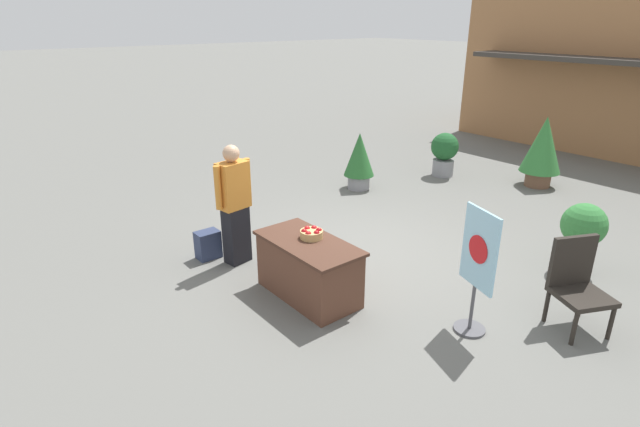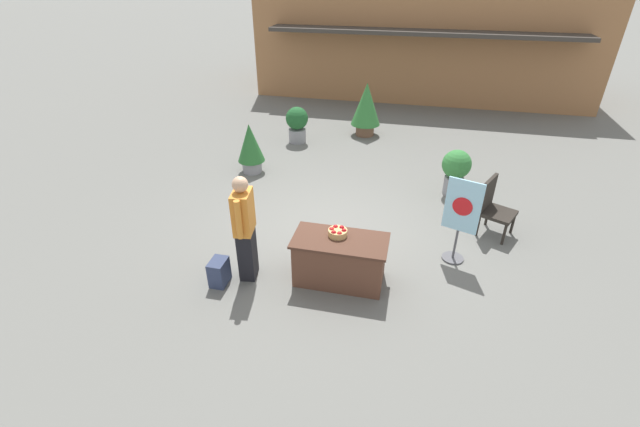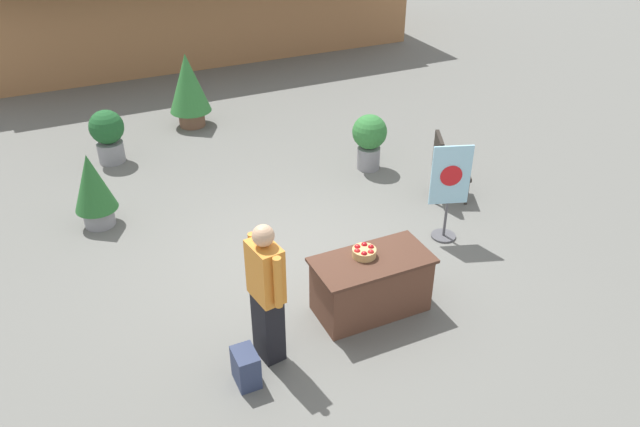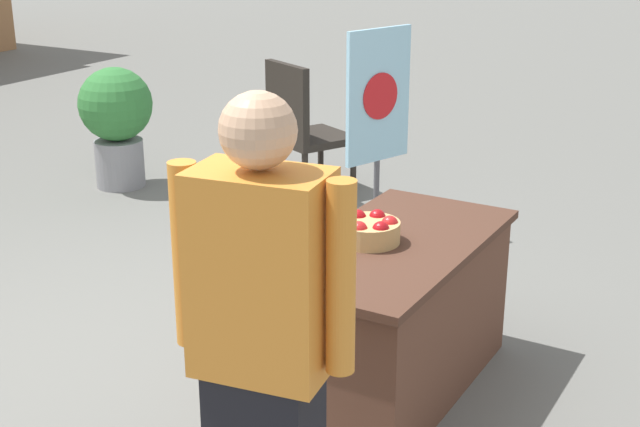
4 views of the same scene
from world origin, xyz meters
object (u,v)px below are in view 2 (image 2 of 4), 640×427
(person_visitor, at_px, (245,228))
(potted_plant_near_right, at_px, (456,169))
(apple_basket, at_px, (338,232))
(potted_plant_far_left, at_px, (297,123))
(poster_board, at_px, (460,218))
(potted_plant_near_left, at_px, (366,106))
(backpack, at_px, (219,272))
(potted_plant_far_right, at_px, (250,146))
(display_table, at_px, (340,260))
(patio_chair, at_px, (493,205))

(person_visitor, distance_m, potted_plant_near_right, 4.85)
(apple_basket, relative_size, potted_plant_far_left, 0.30)
(person_visitor, bearing_deg, poster_board, 11.61)
(poster_board, distance_m, potted_plant_far_left, 6.11)
(apple_basket, relative_size, poster_board, 0.20)
(apple_basket, relative_size, person_visitor, 0.17)
(potted_plant_far_left, distance_m, potted_plant_near_right, 4.62)
(potted_plant_near_right, bearing_deg, potted_plant_far_left, 151.79)
(apple_basket, bearing_deg, poster_board, 25.35)
(potted_plant_far_left, height_order, potted_plant_near_left, potted_plant_near_left)
(potted_plant_near_left, bearing_deg, backpack, -100.42)
(potted_plant_far_right, bearing_deg, apple_basket, -51.09)
(poster_board, height_order, potted_plant_far_right, poster_board)
(display_table, distance_m, person_visitor, 1.53)
(apple_basket, height_order, person_visitor, person_visitor)
(display_table, bearing_deg, backpack, -164.44)
(poster_board, distance_m, patio_chair, 1.22)
(patio_chair, bearing_deg, potted_plant_near_right, 138.71)
(potted_plant_far_left, bearing_deg, potted_plant_far_right, -103.85)
(backpack, height_order, potted_plant_near_left, potted_plant_near_left)
(poster_board, bearing_deg, backpack, -48.51)
(potted_plant_far_right, bearing_deg, display_table, -51.28)
(potted_plant_far_right, height_order, potted_plant_near_right, potted_plant_far_right)
(patio_chair, bearing_deg, potted_plant_near_left, 148.43)
(potted_plant_near_right, bearing_deg, apple_basket, -119.93)
(poster_board, xyz_separation_m, potted_plant_near_right, (0.06, 2.41, -0.22))
(apple_basket, distance_m, potted_plant_far_right, 4.31)
(backpack, relative_size, potted_plant_far_right, 0.36)
(apple_basket, xyz_separation_m, backpack, (-1.74, -0.60, -0.61))
(apple_basket, height_order, potted_plant_near_left, potted_plant_near_left)
(display_table, height_order, person_visitor, person_visitor)
(display_table, distance_m, patio_chair, 3.13)
(potted_plant_far_left, relative_size, potted_plant_near_left, 0.66)
(apple_basket, distance_m, patio_chair, 3.12)
(display_table, xyz_separation_m, patio_chair, (2.42, 1.97, 0.19))
(person_visitor, height_order, poster_board, person_visitor)
(display_table, height_order, patio_chair, patio_chair)
(poster_board, bearing_deg, potted_plant_far_right, -99.56)
(apple_basket, distance_m, potted_plant_near_right, 3.79)
(patio_chair, bearing_deg, display_table, -115.20)
(potted_plant_far_left, bearing_deg, potted_plant_near_right, -28.21)
(apple_basket, bearing_deg, potted_plant_far_right, 128.91)
(potted_plant_near_left, bearing_deg, display_table, -85.57)
(backpack, xyz_separation_m, poster_board, (3.57, 1.47, 0.59))
(person_visitor, relative_size, potted_plant_near_right, 1.75)
(backpack, bearing_deg, poster_board, 22.34)
(display_table, relative_size, patio_chair, 1.34)
(patio_chair, xyz_separation_m, potted_plant_far_left, (-4.67, 3.59, -0.03))
(person_visitor, height_order, potted_plant_far_right, person_visitor)
(potted_plant_near_left, bearing_deg, potted_plant_far_right, -126.30)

